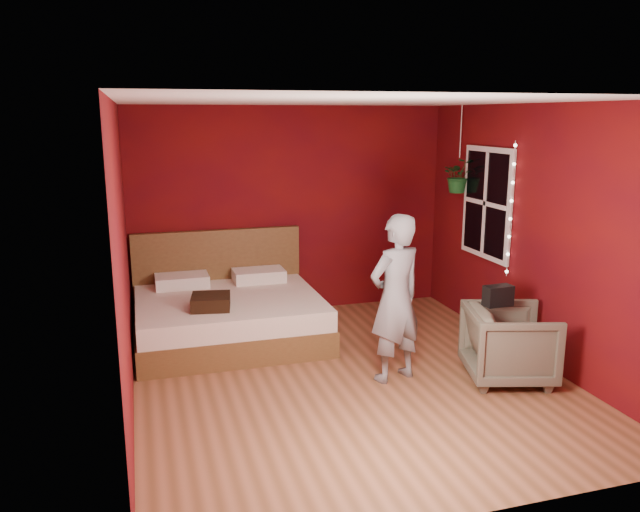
{
  "coord_description": "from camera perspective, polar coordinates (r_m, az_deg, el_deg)",
  "views": [
    {
      "loc": [
        -1.87,
        -5.32,
        2.48
      ],
      "look_at": [
        -0.17,
        0.4,
        1.13
      ],
      "focal_mm": 35.0,
      "sensor_mm": 36.0,
      "label": 1
    }
  ],
  "objects": [
    {
      "name": "hanging_plant",
      "position": [
        7.74,
        12.57,
        7.21
      ],
      "size": [
        0.46,
        0.43,
        1.04
      ],
      "color": "silver",
      "rests_on": "room_walls"
    },
    {
      "name": "throw_pillow",
      "position": [
        6.61,
        -9.95,
        -4.15
      ],
      "size": [
        0.46,
        0.46,
        0.14
      ],
      "primitive_type": "cube",
      "rotation": [
        0.0,
        0.0,
        -0.17
      ],
      "color": "black",
      "rests_on": "bed"
    },
    {
      "name": "window",
      "position": [
        7.38,
        14.98,
        4.68
      ],
      "size": [
        0.05,
        0.97,
        1.27
      ],
      "color": "white",
      "rests_on": "room_walls"
    },
    {
      "name": "person",
      "position": [
        5.89,
        6.9,
        -3.88
      ],
      "size": [
        0.67,
        0.54,
        1.61
      ],
      "primitive_type": "imported",
      "rotation": [
        0.0,
        0.0,
        3.45
      ],
      "color": "slate",
      "rests_on": "ground"
    },
    {
      "name": "fairy_lights",
      "position": [
        6.92,
        17.06,
        4.05
      ],
      "size": [
        0.04,
        0.04,
        1.45
      ],
      "color": "silver",
      "rests_on": "room_walls"
    },
    {
      "name": "handbag",
      "position": [
        6.14,
        15.97,
        -3.5
      ],
      "size": [
        0.28,
        0.15,
        0.19
      ],
      "primitive_type": "cube",
      "rotation": [
        0.0,
        0.0,
        0.06
      ],
      "color": "black",
      "rests_on": "armchair"
    },
    {
      "name": "floor",
      "position": [
        6.16,
        2.59,
        -10.99
      ],
      "size": [
        4.5,
        4.5,
        0.0
      ],
      "primitive_type": "plane",
      "color": "#95593B",
      "rests_on": "ground"
    },
    {
      "name": "armchair",
      "position": [
        6.24,
        16.93,
        -7.71
      ],
      "size": [
        0.97,
        0.95,
        0.72
      ],
      "primitive_type": "imported",
      "rotation": [
        0.0,
        0.0,
        1.3
      ],
      "color": "#676351",
      "rests_on": "ground"
    },
    {
      "name": "bed",
      "position": [
        7.16,
        -8.43,
        -5.19
      ],
      "size": [
        2.04,
        1.73,
        1.12
      ],
      "color": "brown",
      "rests_on": "ground"
    },
    {
      "name": "room_walls",
      "position": [
        5.7,
        2.76,
        4.65
      ],
      "size": [
        4.04,
        4.54,
        2.62
      ],
      "color": "maroon",
      "rests_on": "ground"
    }
  ]
}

